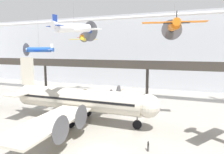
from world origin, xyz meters
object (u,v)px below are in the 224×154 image
Objects in this scene: airliner_silver_main at (78,100)px; info_sign_pedestal at (148,147)px; suspended_plane_blue_trainer at (39,50)px; suspended_plane_yellow_lowwing at (83,38)px; suspended_plane_white_twin at (74,28)px; suspended_plane_orange_highwing at (174,26)px.

info_sign_pedestal is at bearing -25.27° from airliner_silver_main.
suspended_plane_blue_trainer is 14.63m from suspended_plane_yellow_lowwing.
suspended_plane_white_twin reaches higher than info_sign_pedestal.
suspended_plane_white_twin is (-13.42, -6.62, -0.51)m from suspended_plane_orange_highwing.
suspended_plane_blue_trainer is 29.81m from info_sign_pedestal.
suspended_plane_yellow_lowwing is (-23.96, 15.17, -0.54)m from suspended_plane_orange_highwing.
suspended_plane_blue_trainer is 15.49m from suspended_plane_white_twin.
airliner_silver_main is 18.77m from suspended_plane_orange_highwing.
suspended_plane_yellow_lowwing reaches higher than info_sign_pedestal.
airliner_silver_main is 3.36× the size of suspended_plane_white_twin.
suspended_plane_orange_highwing is (13.87, 5.31, 11.47)m from airliner_silver_main.
airliner_silver_main is 4.17× the size of suspended_plane_yellow_lowwing.
airliner_silver_main is at bearing 138.21° from suspended_plane_blue_trainer.
suspended_plane_white_twin is (13.07, -7.71, 3.09)m from suspended_plane_blue_trainer.
suspended_plane_yellow_lowwing is at bearing 48.60° from suspended_plane_orange_highwing.
suspended_plane_yellow_lowwing reaches higher than airliner_silver_main.
suspended_plane_blue_trainer is (-12.61, 6.40, 7.87)m from airliner_silver_main.
suspended_plane_orange_highwing is at bearing 162.77° from suspended_plane_blue_trainer.
suspended_plane_blue_trainer reaches higher than info_sign_pedestal.
suspended_plane_orange_highwing is at bearing -145.27° from suspended_plane_yellow_lowwing.
suspended_plane_white_twin is at bearing -177.12° from suspended_plane_yellow_lowwing.
airliner_silver_main is at bearing 37.25° from suspended_plane_white_twin.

